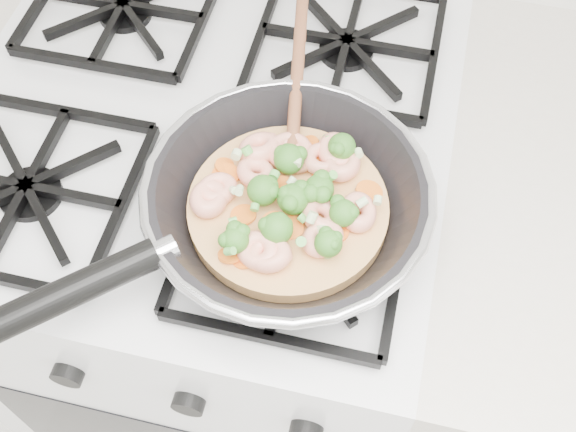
# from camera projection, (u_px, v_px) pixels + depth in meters

# --- Properties ---
(stove) EXTENTS (0.60, 0.60, 0.92)m
(stove) POSITION_uv_depth(u_px,v_px,m) (227.00, 285.00, 1.21)
(stove) COLOR white
(stove) RESTS_ON ground
(skillet) EXTENTS (0.39, 0.57, 0.10)m
(skillet) POSITION_uv_depth(u_px,v_px,m) (284.00, 201.00, 0.70)
(skillet) COLOR black
(skillet) RESTS_ON stove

